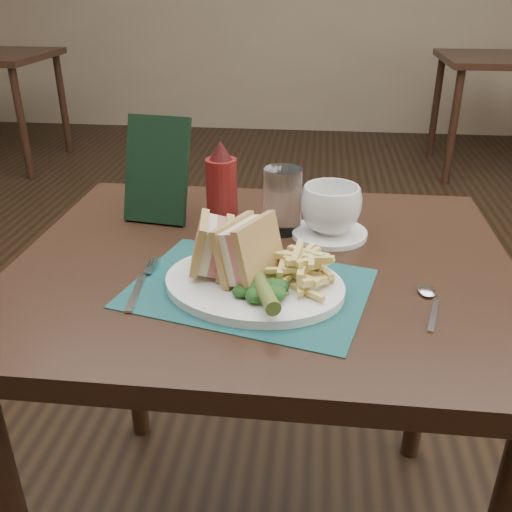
{
  "coord_description": "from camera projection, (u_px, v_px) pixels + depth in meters",
  "views": [
    {
      "loc": [
        0.09,
        -1.43,
        1.22
      ],
      "look_at": [
        -0.0,
        -0.58,
        0.8
      ],
      "focal_mm": 40.0,
      "sensor_mm": 36.0,
      "label": 1
    }
  ],
  "objects": [
    {
      "name": "wall_back",
      "position": [
        309.0,
        130.0,
        4.94
      ],
      "size": [
        6.0,
        0.0,
        6.0
      ],
      "primitive_type": "plane",
      "rotation": [
        1.57,
        0.0,
        0.0
      ],
      "color": "gray",
      "rests_on": "ground"
    },
    {
      "name": "saucer",
      "position": [
        329.0,
        233.0,
        1.13
      ],
      "size": [
        0.16,
        0.16,
        0.01
      ],
      "primitive_type": "cylinder",
      "rotation": [
        0.0,
        0.0,
        -0.07
      ],
      "color": "white",
      "rests_on": "table_main"
    },
    {
      "name": "sandwich_half_a",
      "position": [
        200.0,
        245.0,
        0.94
      ],
      "size": [
        0.09,
        0.1,
        0.1
      ],
      "primitive_type": null,
      "rotation": [
        0.0,
        0.24,
        0.15
      ],
      "color": "tan",
      "rests_on": "plate"
    },
    {
      "name": "coffee_cup",
      "position": [
        331.0,
        209.0,
        1.11
      ],
      "size": [
        0.15,
        0.15,
        0.09
      ],
      "primitive_type": "imported",
      "rotation": [
        0.0,
        0.0,
        0.33
      ],
      "color": "white",
      "rests_on": "saucer"
    },
    {
      "name": "table_bg_right",
      "position": [
        504.0,
        116.0,
        3.77
      ],
      "size": [
        0.9,
        0.75,
        0.75
      ],
      "primitive_type": null,
      "color": "black",
      "rests_on": "ground"
    },
    {
      "name": "plate",
      "position": [
        254.0,
        284.0,
        0.94
      ],
      "size": [
        0.35,
        0.3,
        0.01
      ],
      "primitive_type": null,
      "rotation": [
        0.0,
        0.0,
        -0.23
      ],
      "color": "white",
      "rests_on": "placemat"
    },
    {
      "name": "drinking_glass",
      "position": [
        283.0,
        200.0,
        1.13
      ],
      "size": [
        0.08,
        0.08,
        0.13
      ],
      "primitive_type": "cylinder",
      "rotation": [
        0.0,
        0.0,
        -0.01
      ],
      "color": "white",
      "rests_on": "table_main"
    },
    {
      "name": "placemat",
      "position": [
        249.0,
        288.0,
        0.94
      ],
      "size": [
        0.44,
        0.36,
        0.0
      ],
      "primitive_type": "cube",
      "rotation": [
        0.0,
        0.0,
        -0.24
      ],
      "color": "#164848",
      "rests_on": "table_main"
    },
    {
      "name": "fork",
      "position": [
        141.0,
        281.0,
        0.95
      ],
      "size": [
        0.05,
        0.17,
        0.01
      ],
      "primitive_type": null,
      "rotation": [
        0.0,
        0.0,
        0.09
      ],
      "color": "silver",
      "rests_on": "placemat"
    },
    {
      "name": "kale_garnish",
      "position": [
        255.0,
        290.0,
        0.88
      ],
      "size": [
        0.11,
        0.08,
        0.03
      ],
      "primitive_type": null,
      "color": "#173C16",
      "rests_on": "plate"
    },
    {
      "name": "spoon",
      "position": [
        431.0,
        304.0,
        0.89
      ],
      "size": [
        0.07,
        0.15,
        0.01
      ],
      "primitive_type": null,
      "rotation": [
        0.0,
        0.0,
        -0.25
      ],
      "color": "silver",
      "rests_on": "table_main"
    },
    {
      "name": "check_presenter",
      "position": [
        157.0,
        170.0,
        1.17
      ],
      "size": [
        0.14,
        0.1,
        0.21
      ],
      "primitive_type": "cube",
      "rotation": [
        -0.31,
        0.0,
        -0.14
      ],
      "color": "black",
      "rests_on": "table_main"
    },
    {
      "name": "sandwich_half_b",
      "position": [
        238.0,
        246.0,
        0.92
      ],
      "size": [
        0.12,
        0.13,
        0.11
      ],
      "primitive_type": null,
      "rotation": [
        0.0,
        -0.24,
        -0.47
      ],
      "color": "tan",
      "rests_on": "plate"
    },
    {
      "name": "fries_pile",
      "position": [
        298.0,
        263.0,
        0.92
      ],
      "size": [
        0.18,
        0.2,
        0.06
      ],
      "primitive_type": null,
      "color": "#E2CD71",
      "rests_on": "plate"
    },
    {
      "name": "ketchup_bottle",
      "position": [
        222.0,
        188.0,
        1.11
      ],
      "size": [
        0.08,
        0.08,
        0.19
      ],
      "primitive_type": null,
      "rotation": [
        0.0,
        0.0,
        -0.27
      ],
      "color": "#611210",
      "rests_on": "table_main"
    },
    {
      "name": "floor",
      "position": [
        277.0,
        398.0,
        1.82
      ],
      "size": [
        7.0,
        7.0,
        0.0
      ],
      "primitive_type": "plane",
      "color": "black",
      "rests_on": "ground"
    },
    {
      "name": "pickle_spear",
      "position": [
        264.0,
        290.0,
        0.86
      ],
      "size": [
        0.06,
        0.12,
        0.03
      ],
      "primitive_type": "cylinder",
      "rotation": [
        1.54,
        0.0,
        0.34
      ],
      "color": "#4B6024",
      "rests_on": "plate"
    },
    {
      "name": "table_main",
      "position": [
        262.0,
        416.0,
        1.21
      ],
      "size": [
        0.9,
        0.75,
        0.75
      ],
      "primitive_type": null,
      "color": "black",
      "rests_on": "ground"
    }
  ]
}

